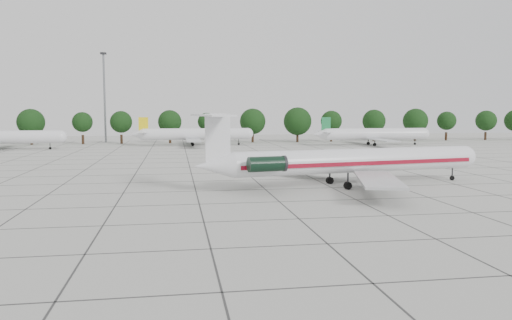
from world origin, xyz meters
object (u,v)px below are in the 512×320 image
(bg_airliner_c, at_px, (195,134))
(bg_airliner_d, at_px, (375,134))
(main_airliner, at_px, (343,161))
(floodlight_mast, at_px, (104,92))

(bg_airliner_c, distance_m, bg_airliner_d, 46.99)
(main_airliner, bearing_deg, bg_airliner_d, 55.09)
(floodlight_mast, bearing_deg, main_airliner, -66.49)
(main_airliner, relative_size, bg_airliner_c, 1.32)
(bg_airliner_c, distance_m, floodlight_mast, 32.33)
(main_airliner, height_order, floodlight_mast, floodlight_mast)
(main_airliner, height_order, bg_airliner_c, main_airliner)
(bg_airliner_c, bearing_deg, floodlight_mast, 145.56)
(bg_airliner_d, height_order, floodlight_mast, floodlight_mast)
(bg_airliner_d, distance_m, floodlight_mast, 76.24)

